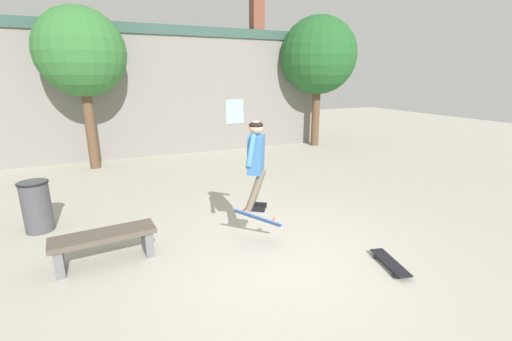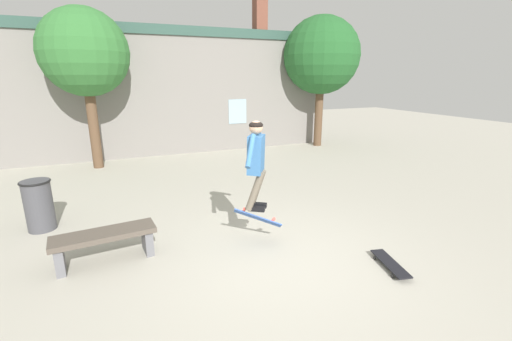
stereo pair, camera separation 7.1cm
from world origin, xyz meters
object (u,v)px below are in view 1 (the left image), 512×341
(park_bench, at_px, (104,242))
(skateboard_flipping, at_px, (258,218))
(skater, at_px, (256,158))
(skateboard_resting, at_px, (390,262))
(tree_right, at_px, (318,56))
(trash_bin, at_px, (36,205))
(tree_left, at_px, (81,53))

(park_bench, distance_m, skateboard_flipping, 2.38)
(skater, relative_size, skateboard_resting, 1.74)
(park_bench, distance_m, skateboard_resting, 4.27)
(tree_right, height_order, skateboard_flipping, tree_right)
(trash_bin, distance_m, skateboard_resting, 6.08)
(tree_left, height_order, trash_bin, tree_left)
(park_bench, bearing_deg, tree_left, 86.57)
(skater, relative_size, skateboard_flipping, 1.95)
(tree_right, relative_size, park_bench, 3.28)
(skateboard_resting, bearing_deg, park_bench, -102.25)
(skater, height_order, skateboard_resting, skater)
(skateboard_flipping, relative_size, skateboard_resting, 0.89)
(skater, bearing_deg, skateboard_flipping, -3.76)
(skateboard_resting, bearing_deg, tree_right, 167.04)
(tree_left, height_order, skateboard_flipping, tree_left)
(tree_right, distance_m, skater, 9.01)
(skateboard_flipping, xyz_separation_m, skateboard_resting, (1.49, -1.47, -0.40))
(trash_bin, bearing_deg, park_bench, -57.49)
(skater, bearing_deg, trash_bin, -176.19)
(tree_left, relative_size, skateboard_resting, 5.52)
(trash_bin, xyz_separation_m, skater, (3.40, -2.06, 0.99))
(trash_bin, height_order, skateboard_resting, trash_bin)
(park_bench, bearing_deg, tree_right, 33.66)
(tree_right, relative_size, trash_bin, 5.25)
(tree_right, distance_m, trash_bin, 10.60)
(trash_bin, bearing_deg, skateboard_resting, -35.83)
(park_bench, height_order, skater, skater)
(skateboard_resting, bearing_deg, skater, -120.92)
(park_bench, height_order, skateboard_flipping, skateboard_flipping)
(tree_right, height_order, park_bench, tree_right)
(trash_bin, height_order, skater, skater)
(tree_left, xyz_separation_m, skater, (2.50, -6.49, -1.86))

